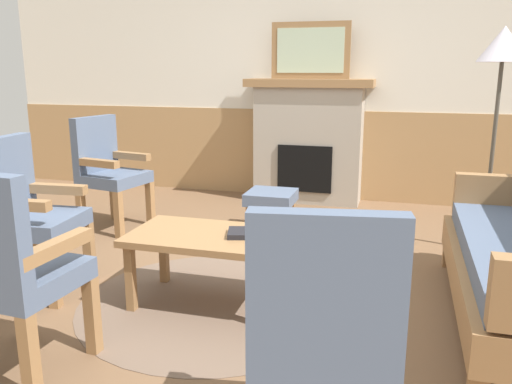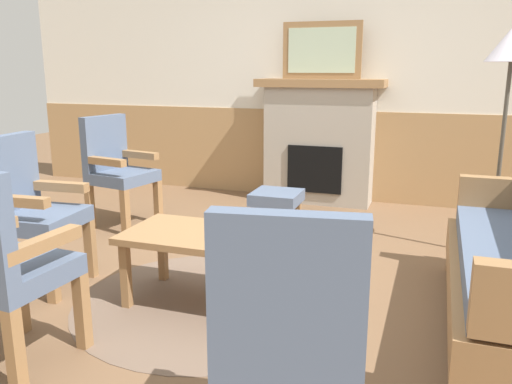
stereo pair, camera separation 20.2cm
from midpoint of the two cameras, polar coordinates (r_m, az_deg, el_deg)
ground_plane at (r=3.48m, az=-3.30°, el=-10.17°), size 14.00×14.00×0.00m
wall_back at (r=5.70m, az=5.32°, el=12.55°), size 7.20×0.14×2.70m
fireplace at (r=5.51m, az=4.69°, el=5.66°), size 1.30×0.44×1.28m
framed_picture at (r=5.46m, az=4.87°, el=15.14°), size 0.80×0.04×0.56m
coffee_table at (r=3.11m, az=-6.76°, el=-5.50°), size 0.96×0.56×0.44m
round_rug at (r=3.25m, az=-6.57°, el=-11.89°), size 1.61×1.61×0.01m
book_on_table at (r=3.04m, az=-3.43°, el=-4.51°), size 0.20×0.21×0.03m
footstool at (r=4.48m, az=0.38°, el=-0.88°), size 0.40×0.40×0.36m
armchair_near_fireplace at (r=4.78m, az=-17.06°, el=2.55°), size 0.56×0.56×0.98m
armchair_by_window_left at (r=3.58m, az=-25.25°, el=-1.62°), size 0.52×0.52×0.98m
armchair_front_left at (r=2.62m, az=-27.56°, el=-7.11°), size 0.51×0.51×0.98m
armchair_front_center at (r=1.80m, az=4.14°, el=-14.76°), size 0.55×0.55×0.98m
floor_lamp_by_couch at (r=4.19m, az=24.02°, el=13.12°), size 0.36×0.36×1.68m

